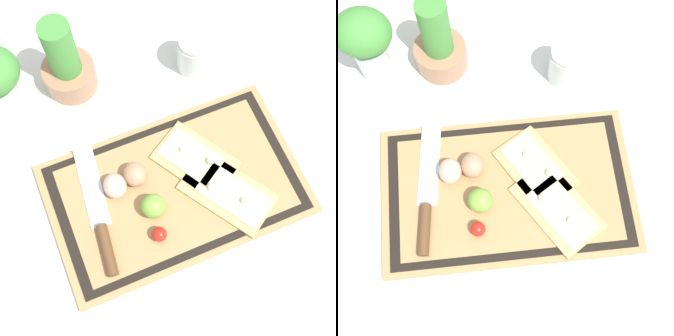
% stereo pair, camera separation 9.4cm
% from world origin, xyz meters
% --- Properties ---
extents(ground_plane, '(6.00, 6.00, 0.00)m').
position_xyz_m(ground_plane, '(0.00, 0.00, 0.00)').
color(ground_plane, silver).
extents(cutting_board, '(0.51, 0.31, 0.02)m').
position_xyz_m(cutting_board, '(0.00, 0.00, 0.01)').
color(cutting_board, tan).
rests_on(cutting_board, ground_plane).
extents(pizza_slice_near, '(0.18, 0.21, 0.02)m').
position_xyz_m(pizza_slice_near, '(0.09, -0.05, 0.02)').
color(pizza_slice_near, tan).
rests_on(pizza_slice_near, cutting_board).
extents(pizza_slice_far, '(0.17, 0.19, 0.02)m').
position_xyz_m(pizza_slice_far, '(0.06, 0.04, 0.02)').
color(pizza_slice_far, tan).
rests_on(pizza_slice_far, cutting_board).
extents(knife, '(0.06, 0.28, 0.02)m').
position_xyz_m(knife, '(-0.17, -0.03, 0.03)').
color(knife, silver).
rests_on(knife, cutting_board).
extents(egg_brown, '(0.05, 0.05, 0.05)m').
position_xyz_m(egg_brown, '(-0.07, 0.05, 0.04)').
color(egg_brown, tan).
rests_on(egg_brown, cutting_board).
extents(egg_pink, '(0.05, 0.05, 0.05)m').
position_xyz_m(egg_pink, '(-0.11, 0.04, 0.04)').
color(egg_pink, beige).
rests_on(egg_pink, cutting_board).
extents(lime, '(0.05, 0.05, 0.05)m').
position_xyz_m(lime, '(-0.06, -0.03, 0.04)').
color(lime, '#7FB742').
rests_on(lime, cutting_board).
extents(cherry_tomato_red, '(0.03, 0.03, 0.03)m').
position_xyz_m(cherry_tomato_red, '(-0.07, -0.08, 0.03)').
color(cherry_tomato_red, red).
rests_on(cherry_tomato_red, cutting_board).
extents(herb_pot, '(0.11, 0.11, 0.20)m').
position_xyz_m(herb_pot, '(-0.11, 0.32, 0.07)').
color(herb_pot, '#AD7A5B').
rests_on(herb_pot, ground_plane).
extents(sauce_jar, '(0.08, 0.08, 0.09)m').
position_xyz_m(sauce_jar, '(0.16, 0.26, 0.04)').
color(sauce_jar, silver).
rests_on(sauce_jar, ground_plane).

